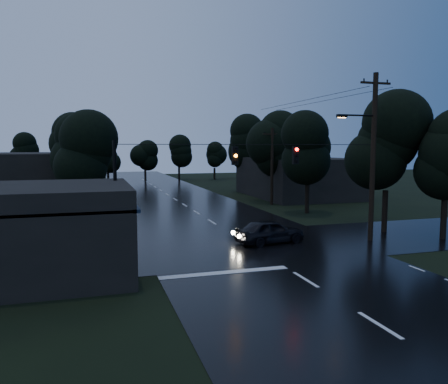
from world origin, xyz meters
TOP-DOWN VIEW (x-y plane):
  - ground at (0.00, 0.00)m, footprint 160.00×160.00m
  - main_road at (0.00, 30.00)m, footprint 12.00×120.00m
  - cross_street at (0.00, 12.00)m, footprint 60.00×9.00m
  - building_far_right at (14.00, 34.00)m, footprint 10.00×14.00m
  - building_far_left at (-14.00, 40.00)m, footprint 10.00×16.00m
  - utility_pole_main at (7.41, 11.00)m, footprint 3.50×0.30m
  - utility_pole_far at (8.30, 28.00)m, footprint 2.00×0.30m
  - anchor_pole_left at (-7.50, 11.00)m, footprint 0.18×0.18m
  - span_signals at (0.56, 10.99)m, footprint 15.00×0.37m
  - tree_corner_near at (10.00, 13.00)m, footprint 4.48×4.48m
  - tree_corner_far at (12.00, 10.00)m, footprint 3.92×3.92m
  - tree_left_a at (-9.00, 22.00)m, footprint 3.92×3.92m
  - tree_left_b at (-9.60, 30.00)m, footprint 4.20×4.20m
  - tree_left_c at (-10.20, 40.00)m, footprint 4.48×4.48m
  - tree_right_a at (9.00, 22.00)m, footprint 4.20×4.20m
  - tree_right_b at (9.60, 30.00)m, footprint 4.48×4.48m
  - tree_right_c at (10.20, 40.00)m, footprint 4.76×4.76m
  - car at (1.35, 12.10)m, footprint 4.39×2.36m

SIDE VIEW (x-z plane):
  - ground at x=0.00m, z-range 0.00..0.00m
  - main_road at x=0.00m, z-range -0.01..0.01m
  - cross_street at x=0.00m, z-range -0.01..0.01m
  - car at x=1.35m, z-range 0.00..1.42m
  - building_far_right at x=14.00m, z-range 0.00..4.40m
  - building_far_left at x=-14.00m, z-range 0.00..5.00m
  - anchor_pole_left at x=-7.50m, z-range 0.00..6.00m
  - utility_pole_far at x=8.30m, z-range 0.13..7.63m
  - tree_corner_far at x=12.00m, z-range 1.11..9.37m
  - tree_left_a at x=-9.00m, z-range 1.11..9.37m
  - span_signals at x=0.56m, z-range 4.69..5.80m
  - utility_pole_main at x=7.41m, z-range 0.26..10.26m
  - tree_left_b at x=-9.60m, z-range 1.19..10.04m
  - tree_right_a at x=9.00m, z-range 1.19..10.04m
  - tree_corner_near at x=10.00m, z-range 1.27..10.71m
  - tree_left_c at x=-10.20m, z-range 1.27..10.71m
  - tree_right_b at x=9.60m, z-range 1.27..10.71m
  - tree_right_c at x=10.20m, z-range 1.35..11.38m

